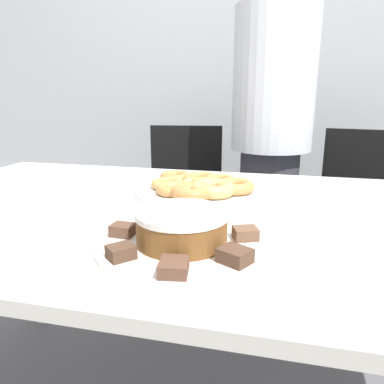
# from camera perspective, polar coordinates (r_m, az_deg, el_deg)

# --- Properties ---
(wall_back) EXTENTS (8.00, 0.05, 2.60)m
(wall_back) POSITION_cam_1_polar(r_m,az_deg,el_deg) (2.57, 9.47, 19.61)
(wall_back) COLOR #B2B7BC
(wall_back) RESTS_ON ground_plane
(table) EXTENTS (1.89, 1.02, 0.78)m
(table) POSITION_cam_1_polar(r_m,az_deg,el_deg) (1.04, 1.55, -6.82)
(table) COLOR silver
(table) RESTS_ON ground_plane
(person_standing) EXTENTS (0.39, 0.39, 1.66)m
(person_standing) POSITION_cam_1_polar(r_m,az_deg,el_deg) (1.88, 11.95, 7.93)
(person_standing) COLOR #383842
(person_standing) RESTS_ON ground_plane
(office_chair_left) EXTENTS (0.50, 0.50, 0.91)m
(office_chair_left) POSITION_cam_1_polar(r_m,az_deg,el_deg) (2.04, -1.28, -3.64)
(office_chair_left) COLOR black
(office_chair_left) RESTS_ON ground_plane
(office_chair_right) EXTENTS (0.50, 0.50, 0.91)m
(office_chair_right) POSITION_cam_1_polar(r_m,az_deg,el_deg) (2.02, 23.99, -5.20)
(office_chair_right) COLOR black
(office_chair_right) RESTS_ON ground_plane
(plate_cake) EXTENTS (0.35, 0.35, 0.01)m
(plate_cake) POSITION_cam_1_polar(r_m,az_deg,el_deg) (0.78, -1.54, -8.04)
(plate_cake) COLOR white
(plate_cake) RESTS_ON table
(plate_donuts) EXTENTS (0.40, 0.40, 0.01)m
(plate_donuts) POSITION_cam_1_polar(r_m,az_deg,el_deg) (1.19, 1.00, 0.17)
(plate_donuts) COLOR white
(plate_donuts) RESTS_ON table
(frosted_cake) EXTENTS (0.19, 0.19, 0.07)m
(frosted_cake) POSITION_cam_1_polar(r_m,az_deg,el_deg) (0.77, -1.56, -5.33)
(frosted_cake) COLOR brown
(frosted_cake) RESTS_ON plate_cake
(lamington_0) EXTENTS (0.06, 0.06, 0.03)m
(lamington_0) POSITION_cam_1_polar(r_m,az_deg,el_deg) (0.90, -4.49, -3.80)
(lamington_0) COLOR brown
(lamington_0) RESTS_ON plate_cake
(lamington_1) EXTENTS (0.05, 0.04, 0.03)m
(lamington_1) POSITION_cam_1_polar(r_m,az_deg,el_deg) (0.83, -10.50, -5.69)
(lamington_1) COLOR brown
(lamington_1) RESTS_ON plate_cake
(lamington_2) EXTENTS (0.06, 0.06, 0.03)m
(lamington_2) POSITION_cam_1_polar(r_m,az_deg,el_deg) (0.72, -10.78, -8.98)
(lamington_2) COLOR #513828
(lamington_2) RESTS_ON plate_cake
(lamington_3) EXTENTS (0.06, 0.06, 0.02)m
(lamington_3) POSITION_cam_1_polar(r_m,az_deg,el_deg) (0.65, -2.79, -11.36)
(lamington_3) COLOR brown
(lamington_3) RESTS_ON plate_cake
(lamington_4) EXTENTS (0.07, 0.07, 0.03)m
(lamington_4) POSITION_cam_1_polar(r_m,az_deg,el_deg) (0.70, 6.53, -9.59)
(lamington_4) COLOR #513828
(lamington_4) RESTS_ON plate_cake
(lamington_5) EXTENTS (0.06, 0.06, 0.03)m
(lamington_5) POSITION_cam_1_polar(r_m,az_deg,el_deg) (0.80, 8.13, -6.26)
(lamington_5) COLOR brown
(lamington_5) RESTS_ON plate_cake
(lamington_6) EXTENTS (0.06, 0.06, 0.02)m
(lamington_6) POSITION_cam_1_polar(r_m,az_deg,el_deg) (0.89, 3.04, -4.02)
(lamington_6) COLOR #513828
(lamington_6) RESTS_ON plate_cake
(donut_0) EXTENTS (0.11, 0.11, 0.03)m
(donut_0) POSITION_cam_1_polar(r_m,az_deg,el_deg) (1.19, 1.01, 1.10)
(donut_0) COLOR #E5AD66
(donut_0) RESTS_ON plate_donuts
(donut_1) EXTENTS (0.10, 0.10, 0.03)m
(donut_1) POSITION_cam_1_polar(r_m,az_deg,el_deg) (1.25, 4.24, 1.76)
(donut_1) COLOR #D18E4C
(donut_1) RESTS_ON plate_donuts
(donut_2) EXTENTS (0.12, 0.12, 0.03)m
(donut_2) POSITION_cam_1_polar(r_m,az_deg,el_deg) (1.26, 1.22, 1.99)
(donut_2) COLOR #D18E4C
(donut_2) RESTS_ON plate_donuts
(donut_3) EXTENTS (0.11, 0.11, 0.03)m
(donut_3) POSITION_cam_1_polar(r_m,az_deg,el_deg) (1.29, -2.53, 2.27)
(donut_3) COLOR #C68447
(donut_3) RESTS_ON plate_donuts
(donut_4) EXTENTS (0.11, 0.11, 0.03)m
(donut_4) POSITION_cam_1_polar(r_m,az_deg,el_deg) (1.20, -3.72, 1.25)
(donut_4) COLOR tan
(donut_4) RESTS_ON plate_donuts
(donut_5) EXTENTS (0.12, 0.12, 0.03)m
(donut_5) POSITION_cam_1_polar(r_m,az_deg,el_deg) (1.14, -2.60, 0.43)
(donut_5) COLOR #D18E4C
(donut_5) RESTS_ON plate_donuts
(donut_6) EXTENTS (0.12, 0.12, 0.04)m
(donut_6) POSITION_cam_1_polar(r_m,az_deg,el_deg) (1.09, -0.09, 0.01)
(donut_6) COLOR #C68447
(donut_6) RESTS_ON plate_donuts
(donut_7) EXTENTS (0.14, 0.14, 0.04)m
(donut_7) POSITION_cam_1_polar(r_m,az_deg,el_deg) (1.12, 3.21, 0.48)
(donut_7) COLOR #E5AD66
(donut_7) RESTS_ON plate_donuts
(donut_8) EXTENTS (0.12, 0.12, 0.04)m
(donut_8) POSITION_cam_1_polar(r_m,az_deg,el_deg) (1.16, 6.51, 0.86)
(donut_8) COLOR #D18E4C
(donut_8) RESTS_ON plate_donuts
(napkin) EXTENTS (0.12, 0.11, 0.01)m
(napkin) POSITION_cam_1_polar(r_m,az_deg,el_deg) (1.38, -26.83, 0.48)
(napkin) COLOR white
(napkin) RESTS_ON table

